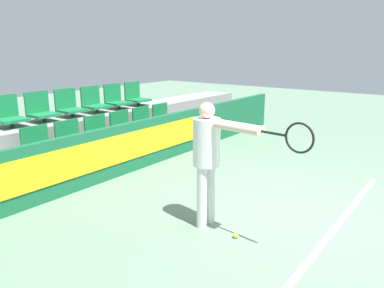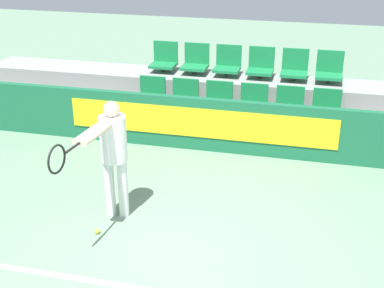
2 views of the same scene
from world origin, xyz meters
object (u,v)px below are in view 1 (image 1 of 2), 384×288
at_px(stadium_chair_3, 123,128).
at_px(stadium_chair_6, 8,114).
at_px(stadium_chair_4, 145,123).
at_px(tennis_ball, 236,235).
at_px(stadium_chair_2, 99,133).
at_px(stadium_chair_10, 116,99).
at_px(stadium_chair_9, 94,102).
at_px(stadium_chair_7, 41,110).
at_px(tennis_player, 211,152).
at_px(stadium_chair_5, 164,119).
at_px(stadium_chair_8, 69,106).
at_px(stadium_chair_0, 39,147).
at_px(stadium_chair_11, 136,96).
at_px(stadium_chair_1, 71,140).

bearing_deg(stadium_chair_3, stadium_chair_6, 154.83).
relative_size(stadium_chair_4, tennis_ball, 8.41).
relative_size(stadium_chair_2, stadium_chair_10, 1.00).
distance_m(stadium_chair_4, stadium_chair_9, 1.16).
distance_m(stadium_chair_7, tennis_ball, 4.51).
relative_size(stadium_chair_7, tennis_player, 0.35).
height_order(tennis_player, tennis_ball, tennis_player).
distance_m(stadium_chair_5, stadium_chair_8, 2.10).
relative_size(stadium_chair_0, stadium_chair_7, 1.00).
bearing_deg(stadium_chair_8, stadium_chair_6, 180.00).
bearing_deg(stadium_chair_5, stadium_chair_0, 180.00).
height_order(stadium_chair_7, tennis_player, tennis_player).
distance_m(stadium_chair_2, stadium_chair_6, 1.58).
bearing_deg(stadium_chair_11, stadium_chair_0, -164.26).
relative_size(stadium_chair_6, stadium_chair_8, 1.00).
bearing_deg(stadium_chair_3, stadium_chair_4, 0.00).
xyz_separation_m(stadium_chair_4, stadium_chair_6, (-2.48, 0.87, 0.45)).
relative_size(stadium_chair_11, tennis_ball, 8.41).
bearing_deg(stadium_chair_11, stadium_chair_9, 180.00).
xyz_separation_m(stadium_chair_9, tennis_ball, (-1.48, -4.37, -1.08)).
relative_size(stadium_chair_0, stadium_chair_1, 1.00).
bearing_deg(stadium_chair_5, tennis_player, -130.71).
bearing_deg(stadium_chair_5, stadium_chair_3, 180.00).
relative_size(stadium_chair_9, tennis_ball, 8.41).
height_order(stadium_chair_1, stadium_chair_11, stadium_chair_11).
distance_m(stadium_chair_0, stadium_chair_6, 0.98).
xyz_separation_m(stadium_chair_3, tennis_ball, (-1.48, -3.50, -0.63)).
height_order(stadium_chair_6, stadium_chair_11, same).
distance_m(stadium_chair_1, stadium_chair_3, 1.24).
xyz_separation_m(stadium_chair_2, stadium_chair_5, (1.86, 0.00, 0.00)).
bearing_deg(stadium_chair_3, stadium_chair_1, 180.00).
bearing_deg(stadium_chair_11, stadium_chair_1, -160.59).
relative_size(stadium_chair_3, stadium_chair_6, 1.00).
distance_m(stadium_chair_7, tennis_player, 3.94).
bearing_deg(stadium_chair_0, stadium_chair_9, 25.17).
bearing_deg(stadium_chair_5, stadium_chair_7, 160.59).
distance_m(stadium_chair_0, stadium_chair_7, 1.16).
height_order(stadium_chair_7, stadium_chair_9, same).
distance_m(stadium_chair_2, tennis_player, 3.18).
xyz_separation_m(stadium_chair_0, stadium_chair_2, (1.24, 0.00, 0.00)).
bearing_deg(stadium_chair_1, stadium_chair_5, 0.00).
distance_m(stadium_chair_2, stadium_chair_11, 2.10).
xyz_separation_m(stadium_chair_1, tennis_ball, (-0.24, -3.50, -0.63)).
relative_size(stadium_chair_0, stadium_chair_9, 1.00).
bearing_deg(stadium_chair_2, stadium_chair_7, 125.36).
distance_m(stadium_chair_5, tennis_ball, 4.47).
relative_size(stadium_chair_3, stadium_chair_11, 1.00).
bearing_deg(tennis_ball, stadium_chair_10, 64.39).
xyz_separation_m(stadium_chair_6, stadium_chair_11, (3.10, 0.00, 0.00)).
height_order(stadium_chair_2, tennis_player, tennis_player).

